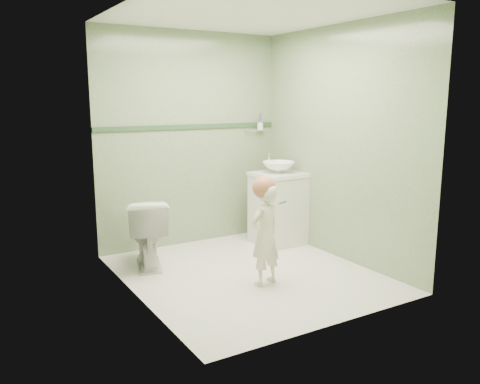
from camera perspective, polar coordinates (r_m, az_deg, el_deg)
ground at (r=4.82m, az=0.93°, el=-9.44°), size 2.50×2.50×0.00m
room_shell at (r=4.54m, az=0.97°, el=4.90°), size 2.50×2.54×2.40m
trim_stripe at (r=5.61m, az=-5.76°, el=7.54°), size 2.20×0.02×0.05m
vanity at (r=5.71m, az=4.41°, el=-2.03°), size 0.52×0.50×0.80m
counter at (r=5.63m, az=4.47°, el=2.04°), size 0.54×0.52×0.04m
basin at (r=5.62m, az=4.49°, el=2.89°), size 0.37×0.37×0.13m
faucet at (r=5.76m, az=3.43°, el=3.90°), size 0.03×0.13×0.18m
cup_holder at (r=6.00m, az=2.28°, el=7.61°), size 0.26×0.07×0.21m
toilet at (r=5.02m, az=-10.70°, el=-4.58°), size 0.57×0.77×0.70m
toddler at (r=4.43m, az=2.92°, el=-4.97°), size 0.38×0.30×0.92m
hair_cap at (r=4.36m, az=2.79°, el=0.51°), size 0.21×0.21×0.21m
teal_toothbrush at (r=4.34m, az=4.83°, el=-1.19°), size 0.11×0.14×0.08m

